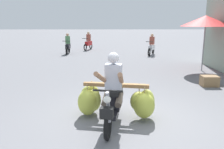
{
  "coord_description": "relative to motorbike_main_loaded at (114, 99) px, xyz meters",
  "views": [
    {
      "loc": [
        -0.48,
        -4.82,
        2.19
      ],
      "look_at": [
        -0.39,
        0.75,
        0.9
      ],
      "focal_mm": 36.85,
      "sensor_mm": 36.0,
      "label": 1
    }
  ],
  "objects": [
    {
      "name": "motorbike_main_loaded",
      "position": [
        0.0,
        0.0,
        0.0
      ],
      "size": [
        1.79,
        1.88,
        1.58
      ],
      "color": "black",
      "rests_on": "ground"
    },
    {
      "name": "motorbike_distant_ahead_left",
      "position": [
        -1.69,
        13.24,
        0.1
      ],
      "size": [
        0.7,
        1.56,
        1.4
      ],
      "color": "black",
      "rests_on": "ground"
    },
    {
      "name": "motorbike_distant_far_ahead",
      "position": [
        2.75,
        10.29,
        0.1
      ],
      "size": [
        0.8,
        1.51,
        1.4
      ],
      "color": "black",
      "rests_on": "ground"
    },
    {
      "name": "market_umbrella_near_shop",
      "position": [
        4.15,
        5.3,
        1.74
      ],
      "size": [
        2.17,
        2.17,
        2.45
      ],
      "color": "#99999E",
      "rests_on": "ground"
    },
    {
      "name": "produce_crate",
      "position": [
        3.38,
        2.7,
        -0.29
      ],
      "size": [
        0.56,
        0.4,
        0.36
      ],
      "primitive_type": "cube",
      "color": "olive",
      "rests_on": "ground"
    },
    {
      "name": "ground_plane",
      "position": [
        0.36,
        -0.11,
        -0.47
      ],
      "size": [
        120.0,
        120.0,
        0.0
      ],
      "primitive_type": "plane",
      "color": "slate"
    },
    {
      "name": "motorbike_distant_ahead_right",
      "position": [
        -2.9,
        10.93,
        0.1
      ],
      "size": [
        0.5,
        1.62,
        1.4
      ],
      "color": "black",
      "rests_on": "ground"
    }
  ]
}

